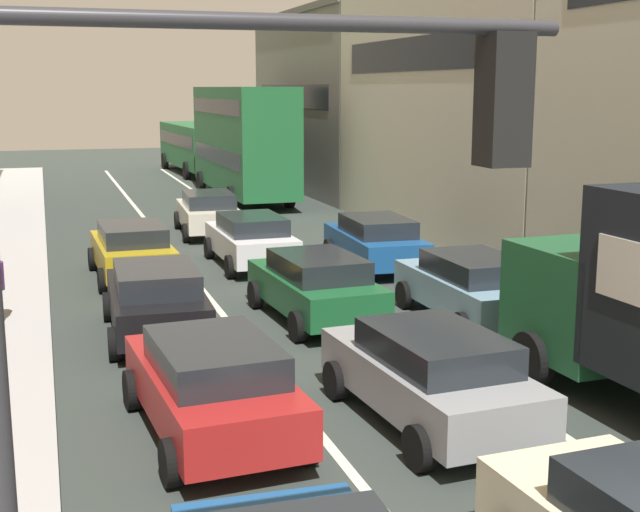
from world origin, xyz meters
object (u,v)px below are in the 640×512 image
Objects in this scene: hatchback_centre_lane_third at (316,285)px; bus_mid_queue_primary at (243,137)px; sedan_left_lane_third at (156,299)px; traffic_light_pole at (212,295)px; bus_far_queue_secondary at (197,144)px; coupe_centre_lane_fourth at (251,239)px; sedan_left_lane_fourth at (132,250)px; wagon_right_lane_far at (375,241)px; sedan_centre_lane_fifth at (208,212)px; sedan_right_lane_behind_truck at (472,286)px; sedan_centre_lane_second at (430,374)px; wagon_left_lane_second at (212,384)px.

bus_mid_queue_primary is at bearing -11.74° from hatchback_centre_lane_third.
hatchback_centre_lane_third is 3.48m from sedan_left_lane_third.
traffic_light_pole reaches higher than bus_far_queue_secondary.
coupe_centre_lane_fourth is at bearing -3.30° from hatchback_centre_lane_third.
sedan_left_lane_fourth is (1.22, 18.12, -3.02)m from traffic_light_pole.
traffic_light_pole reaches higher than sedan_left_lane_fourth.
coupe_centre_lane_fourth is 0.99× the size of wagon_right_lane_far.
hatchback_centre_lane_third is at bearing -149.90° from sedan_left_lane_fourth.
hatchback_centre_lane_third is 11.94m from sedan_centre_lane_fifth.
traffic_light_pole reaches higher than wagon_right_lane_far.
sedan_right_lane_behind_truck is (3.20, -7.30, 0.00)m from coupe_centre_lane_fourth.
wagon_right_lane_far is (3.25, -1.41, 0.00)m from coupe_centre_lane_fourth.
traffic_light_pole is 25.13m from sedan_centre_lane_fifth.
sedan_centre_lane_second and hatchback_centre_lane_third have the same top height.
coupe_centre_lane_fourth is 27.74m from bus_far_queue_secondary.
coupe_centre_lane_fourth is 7.96m from sedan_right_lane_behind_truck.
traffic_light_pole is 1.26× the size of wagon_right_lane_far.
sedan_left_lane_fourth is 1.01× the size of sedan_right_lane_behind_truck.
hatchback_centre_lane_third and sedan_right_lane_behind_truck have the same top height.
traffic_light_pole reaches higher than sedan_right_lane_behind_truck.
sedan_right_lane_behind_truck is (3.35, -13.07, 0.00)m from sedan_centre_lane_fifth.
sedan_left_lane_fourth is at bearing 1.22° from sedan_left_lane_third.
traffic_light_pole is 7.67m from wagon_left_lane_second.
traffic_light_pole is 19.57m from coupe_centre_lane_fourth.
wagon_left_lane_second is 12.35m from wagon_right_lane_far.
wagon_left_lane_second and sedan_centre_lane_fifth have the same top height.
traffic_light_pole is at bearing 158.27° from wagon_right_lane_far.
sedan_left_lane_fourth is 16.85m from bus_mid_queue_primary.
traffic_light_pole is 1.25× the size of wagon_left_lane_second.
hatchback_centre_lane_third is at bearing 148.23° from wagon_right_lane_far.
sedan_centre_lane_fifth is at bearing 169.03° from bus_far_queue_secondary.
coupe_centre_lane_fourth is (0.15, 12.39, 0.00)m from sedan_centre_lane_second.
coupe_centre_lane_fourth and wagon_right_lane_far have the same top height.
hatchback_centre_lane_third is 21.25m from bus_mid_queue_primary.
sedan_centre_lane_fifth is 9.78m from bus_mid_queue_primary.
bus_mid_queue_primary reaches higher than sedan_right_lane_behind_truck.
bus_mid_queue_primary is (6.49, 26.59, 2.03)m from wagon_left_lane_second.
sedan_left_lane_fourth is (-0.03, 11.18, 0.00)m from wagon_left_lane_second.
coupe_centre_lane_fourth is at bearing -80.56° from sedan_left_lane_fourth.
bus_mid_queue_primary is 0.99× the size of bus_far_queue_secondary.
sedan_centre_lane_second is at bearing 172.60° from bus_mid_queue_primary.
sedan_left_lane_third is 1.01× the size of coupe_centre_lane_fourth.
sedan_left_lane_third is at bearing 167.85° from sedan_centre_lane_fifth.
sedan_left_lane_third is 1.00× the size of wagon_right_lane_far.
traffic_light_pole is at bearing 145.69° from sedan_right_lane_behind_truck.
coupe_centre_lane_fourth and sedan_right_lane_behind_truck have the same top height.
sedan_right_lane_behind_truck is at bearing 55.78° from traffic_light_pole.
bus_far_queue_secondary is at bearing -8.67° from hatchback_centre_lane_third.
sedan_right_lane_behind_truck is at bearing -162.45° from sedan_centre_lane_fifth.
sedan_centre_lane_fifth is (3.21, 17.61, 0.00)m from wagon_left_lane_second.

